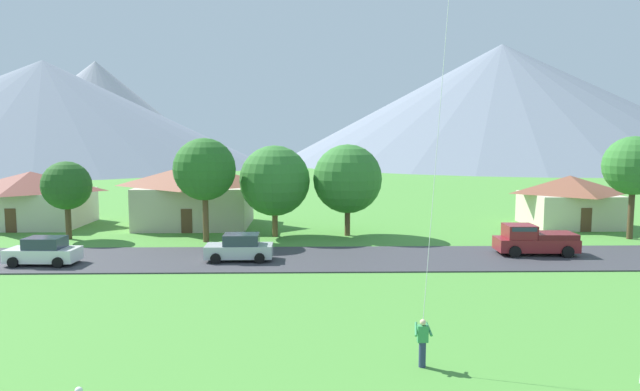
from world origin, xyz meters
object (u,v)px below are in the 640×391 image
Objects in this scene: parked_car_silver_mid_west at (240,248)px; house_left_center at (196,194)px; house_right_center at (569,200)px; tree_right_of_center at (348,179)px; pickup_truck_maroon_west_side at (534,240)px; tree_near_left at (67,186)px; parked_car_white_west_end at (44,252)px; house_leftmost at (32,198)px; tree_near_right at (634,166)px; tree_left_of_center at (275,181)px; tree_center at (205,170)px; soccer_ball at (79,391)px.

house_left_center is at bearing 111.34° from parked_car_silver_mid_west.
parked_car_silver_mid_west is (-27.39, -13.65, -1.45)m from house_right_center.
tree_right_of_center is 1.72× the size of parked_car_silver_mid_west.
parked_car_silver_mid_west is 0.80× the size of pickup_truck_maroon_west_side.
house_left_center is at bearing 36.62° from tree_near_left.
tree_near_left is 16.63m from parked_car_silver_mid_west.
parked_car_white_west_end is at bearing -75.54° from tree_near_left.
house_left_center reaches higher than house_leftmost.
tree_near_right is 1.51× the size of pickup_truck_maroon_west_side.
tree_left_of_center is 1.70× the size of parked_car_silver_mid_west.
tree_right_of_center reaches higher than parked_car_silver_mid_west.
tree_center reaches higher than house_left_center.
soccer_ball is (-21.97, -19.61, -0.94)m from pickup_truck_maroon_west_side.
house_right_center is 41.97m from tree_near_left.
house_leftmost is at bearing 171.41° from tree_near_right.
house_left_center is 1.92× the size of pickup_truck_maroon_west_side.
parked_car_silver_mid_west is (5.63, -14.41, -2.00)m from house_left_center.
house_left_center is 1.32× the size of house_right_center.
house_leftmost is 2.28× the size of parked_car_white_west_end.
pickup_truck_maroon_west_side reaches higher than parked_car_white_west_end.
tree_near_right reaches higher than parked_car_silver_mid_west.
tree_near_right is at bearing 13.94° from parked_car_silver_mid_west.
tree_right_of_center reaches higher than soccer_ball.
pickup_truck_maroon_west_side is (19.30, 1.40, 0.19)m from parked_car_silver_mid_west.
tree_near_left is at bearing -172.35° from house_right_center.
house_leftmost is 0.96× the size of house_left_center.
house_left_center is 33.04m from house_right_center.
pickup_truck_maroon_west_side is at bearing 4.15° from parked_car_silver_mid_west.
tree_left_of_center is 1.69× the size of parked_car_white_west_end.
pickup_truck_maroon_west_side is at bearing -27.56° from house_left_center.
parked_car_silver_mid_west is 19.35m from pickup_truck_maroon_west_side.
house_leftmost is at bearing 165.03° from tree_left_of_center.
pickup_truck_maroon_west_side is at bearing -123.46° from house_right_center.
tree_near_left reaches higher than pickup_truck_maroon_west_side.
tree_center is (10.80, -1.34, 1.31)m from tree_near_left.
tree_near_left reaches higher than house_leftmost.
parked_car_white_west_end is (-6.23, -15.29, -2.00)m from house_left_center.
tree_near_left is 9.80m from parked_car_white_west_end.
tree_left_of_center is 0.93× the size of tree_center.
house_left_center is 42.18× the size of soccer_ball.
tree_near_right is 12.38m from pickup_truck_maroon_west_side.
tree_right_of_center is (10.82, 2.45, -0.89)m from tree_center.
house_left_center is at bearing -1.17° from house_leftmost.
house_left_center is at bearing 168.38° from tree_near_right.
tree_near_left is 43.41m from tree_near_right.
house_left_center is at bearing 142.83° from tree_left_of_center.
parked_car_white_west_end reaches higher than soccer_ball.
tree_near_right is at bearing 11.20° from parked_car_white_west_end.
pickup_truck_maroon_west_side is at bearing -33.31° from tree_right_of_center.
parked_car_silver_mid_west is at bearing -63.42° from tree_center.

